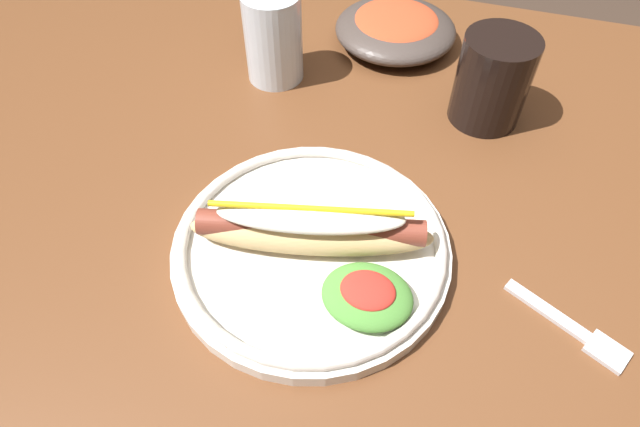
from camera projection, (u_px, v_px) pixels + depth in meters
ground_plane at (343, 403)px, 1.20m from camera, size 8.00×8.00×0.00m
dining_table at (359, 223)px, 0.70m from camera, size 1.41×0.85×0.74m
hot_dog_plate at (314, 244)px, 0.53m from camera, size 0.28×0.28×0.08m
fork at (575, 329)px, 0.49m from camera, size 0.12×0.07×0.00m
soda_cup at (493, 80)px, 0.65m from camera, size 0.09×0.09×0.11m
water_cup at (273, 37)px, 0.70m from camera, size 0.08×0.08×0.12m
side_bowl at (396, 28)px, 0.77m from camera, size 0.17×0.17×0.05m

